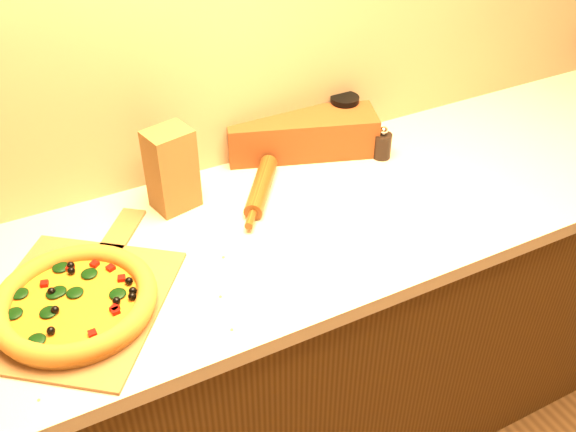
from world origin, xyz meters
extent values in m
plane|color=#9E8460|center=(0.00, 1.75, 1.35)|extent=(4.00, 0.00, 4.00)
cube|color=#432A0E|center=(0.00, 1.43, 0.43)|extent=(2.80, 0.65, 0.86)
cube|color=#C3B498|center=(0.00, 1.43, 0.88)|extent=(2.84, 0.68, 0.04)
cube|color=brown|center=(-0.55, 1.37, 0.90)|extent=(0.54, 0.55, 0.01)
cube|color=brown|center=(-0.39, 1.58, 0.90)|extent=(0.15, 0.17, 0.01)
cylinder|color=#C48931|center=(-0.55, 1.35, 0.92)|extent=(0.33, 0.33, 0.02)
cylinder|color=yellow|center=(-0.55, 1.35, 0.93)|extent=(0.28, 0.28, 0.01)
torus|color=#93511A|center=(-0.55, 1.35, 0.94)|extent=(0.35, 0.35, 0.04)
ellipsoid|color=black|center=(-0.50, 1.38, 0.94)|extent=(0.04, 0.04, 0.01)
sphere|color=black|center=(-0.59, 1.33, 0.94)|extent=(0.02, 0.02, 0.02)
cube|color=#9C0905|center=(-0.53, 1.30, 0.94)|extent=(0.02, 0.02, 0.01)
cylinder|color=black|center=(0.38, 1.58, 0.94)|extent=(0.05, 0.05, 0.08)
sphere|color=silver|center=(0.38, 1.58, 0.99)|extent=(0.02, 0.02, 0.02)
cylinder|color=#5B2E0F|center=(-0.01, 1.57, 0.92)|extent=(0.18, 0.22, 0.05)
cylinder|color=#5B2E0F|center=(0.07, 1.69, 0.92)|extent=(0.05, 0.06, 0.02)
cylinder|color=#5B2E0F|center=(-0.10, 1.45, 0.92)|extent=(0.05, 0.06, 0.02)
cube|color=#662E13|center=(0.19, 1.71, 0.96)|extent=(0.45, 0.27, 0.12)
cube|color=brown|center=(-0.23, 1.62, 1.01)|extent=(0.13, 0.11, 0.22)
cylinder|color=black|center=(0.34, 1.73, 0.96)|extent=(0.08, 0.08, 0.12)
cylinder|color=black|center=(0.34, 1.73, 1.03)|extent=(0.08, 0.08, 0.02)
camera|label=1|loc=(-0.60, 0.28, 1.89)|focal=40.00mm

